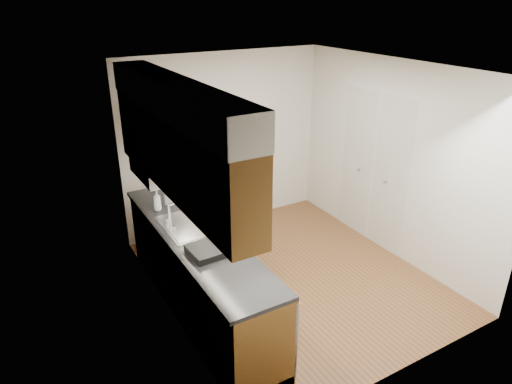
% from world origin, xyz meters
% --- Properties ---
extents(floor, '(3.50, 3.50, 0.00)m').
position_xyz_m(floor, '(0.00, 0.00, 0.00)').
color(floor, brown).
rests_on(floor, ground).
extents(ceiling, '(3.50, 3.50, 0.00)m').
position_xyz_m(ceiling, '(0.00, 0.00, 2.50)').
color(ceiling, white).
rests_on(ceiling, wall_left).
extents(wall_left, '(0.02, 3.50, 2.50)m').
position_xyz_m(wall_left, '(-1.50, 0.00, 1.25)').
color(wall_left, silver).
rests_on(wall_left, floor).
extents(wall_right, '(0.02, 3.50, 2.50)m').
position_xyz_m(wall_right, '(1.50, 0.00, 1.25)').
color(wall_right, silver).
rests_on(wall_right, floor).
extents(wall_back, '(3.00, 0.02, 2.50)m').
position_xyz_m(wall_back, '(0.00, 1.75, 1.25)').
color(wall_back, silver).
rests_on(wall_back, floor).
extents(counter, '(0.64, 2.80, 1.30)m').
position_xyz_m(counter, '(-1.20, -0.00, 0.49)').
color(counter, brown).
rests_on(counter, floor).
extents(upper_cabinets, '(0.47, 2.80, 1.21)m').
position_xyz_m(upper_cabinets, '(-1.33, 0.05, 1.95)').
color(upper_cabinets, brown).
rests_on(upper_cabinets, wall_left).
extents(closet_door, '(0.02, 1.22, 2.05)m').
position_xyz_m(closet_door, '(1.49, 0.30, 1.02)').
color(closet_door, white).
rests_on(closet_door, wall_right).
extents(floor_mat, '(0.63, 0.96, 0.02)m').
position_xyz_m(floor_mat, '(-0.48, 0.30, 0.01)').
color(floor_mat, slate).
rests_on(floor_mat, floor).
extents(person, '(0.42, 0.62, 1.76)m').
position_xyz_m(person, '(-0.48, 0.30, 0.90)').
color(person, '#91ACB0').
rests_on(person, floor_mat).
extents(soap_bottle_a, '(0.10, 0.10, 0.24)m').
position_xyz_m(soap_bottle_a, '(-1.36, 0.73, 1.06)').
color(soap_bottle_a, white).
rests_on(soap_bottle_a, counter).
extents(soap_bottle_b, '(0.13, 0.13, 0.21)m').
position_xyz_m(soap_bottle_b, '(-1.18, 0.82, 1.04)').
color(soap_bottle_b, white).
rests_on(soap_bottle_b, counter).
extents(steel_can, '(0.07, 0.07, 0.13)m').
position_xyz_m(steel_can, '(-1.00, 0.78, 1.00)').
color(steel_can, '#A5A5AA').
rests_on(steel_can, counter).
extents(dish_rack, '(0.42, 0.36, 0.06)m').
position_xyz_m(dish_rack, '(-1.23, -0.41, 0.97)').
color(dish_rack, black).
rests_on(dish_rack, counter).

